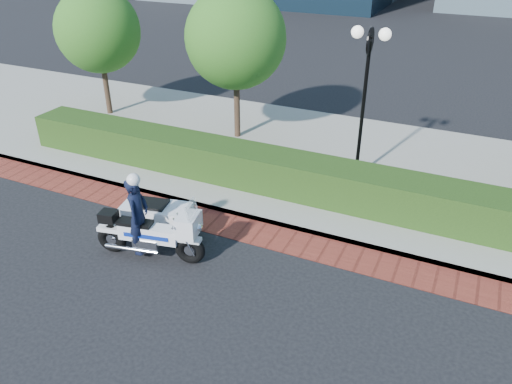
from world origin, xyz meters
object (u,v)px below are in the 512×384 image
at_px(lamppost, 366,82).
at_px(tree_b, 236,38).
at_px(police_motorcycle, 151,221).
at_px(tree_a, 98,30).

xyz_separation_m(lamppost, tree_b, (-4.50, 1.30, 0.48)).
xyz_separation_m(tree_b, police_motorcycle, (1.11, -6.53, -2.72)).
height_order(lamppost, tree_a, tree_a).
relative_size(tree_a, police_motorcycle, 1.79).
relative_size(tree_b, police_motorcycle, 1.91).
distance_m(tree_a, police_motorcycle, 9.63).
distance_m(tree_b, police_motorcycle, 7.16).
distance_m(tree_a, tree_b, 5.50).
distance_m(lamppost, tree_a, 10.09).
relative_size(tree_a, tree_b, 0.94).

